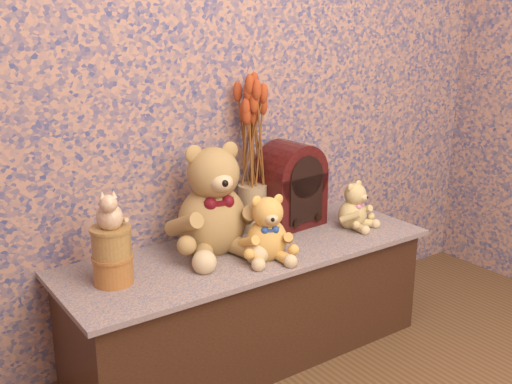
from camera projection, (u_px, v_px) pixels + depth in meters
display_shelf at (249, 302)px, 2.41m from camera, size 1.46×0.52×0.45m
teddy_large at (212, 193)px, 2.28m from camera, size 0.42×0.48×0.45m
teddy_medium at (267, 224)px, 2.23m from camera, size 0.28×0.30×0.26m
teddy_small at (353, 203)px, 2.55m from camera, size 0.22×0.24×0.21m
cathedral_radio at (291, 184)px, 2.57m from camera, size 0.27×0.20×0.36m
ceramic_vase at (253, 208)px, 2.52m from camera, size 0.14×0.14×0.19m
dried_stalks at (252, 133)px, 2.43m from camera, size 0.28×0.28×0.42m
biscuit_tin_lower at (113, 270)px, 2.04m from camera, size 0.13×0.13×0.10m
biscuit_tin_upper at (111, 242)px, 2.01m from camera, size 0.15×0.15×0.10m
cat_figurine at (109, 208)px, 1.98m from camera, size 0.13×0.14×0.14m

